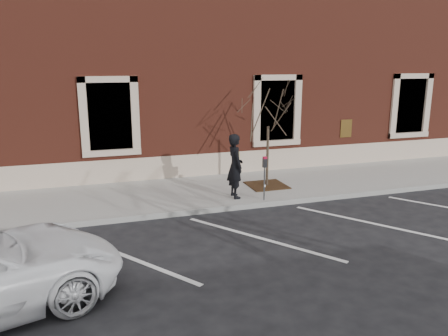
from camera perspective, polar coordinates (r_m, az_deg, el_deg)
name	(u,v)px	position (r m, az deg, el deg)	size (l,w,h in m)	color
ground	(230,210)	(12.60, 0.85, -5.48)	(120.00, 120.00, 0.00)	#28282B
sidewalk_near	(213,191)	(14.16, -1.44, -3.00)	(40.00, 3.50, 0.15)	#A7A39D
curb_near	(231,208)	(12.53, 0.92, -5.23)	(40.00, 0.12, 0.15)	#9E9E99
parking_stripes	(260,238)	(10.67, 4.71, -9.11)	(28.00, 4.40, 0.01)	silver
building_civic	(173,66)	(19.40, -6.71, 13.12)	(40.00, 8.62, 8.00)	maroon
man	(235,166)	(13.01, 1.47, 0.26)	(0.71, 0.46, 1.93)	black
parking_meter	(265,170)	(12.78, 5.33, -0.28)	(0.12, 0.09, 1.32)	#595B60
tree_grate	(267,185)	(14.54, 5.61, -2.25)	(1.22, 1.22, 0.03)	#3A2812
sapling	(269,110)	(14.07, 5.84, 7.60)	(2.16, 2.16, 3.60)	#3F3026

